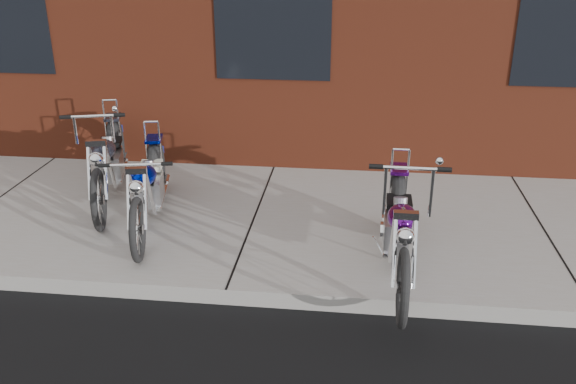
# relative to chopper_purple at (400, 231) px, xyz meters

# --- Properties ---
(ground) EXTENTS (120.00, 120.00, 0.00)m
(ground) POSITION_rel_chopper_purple_xyz_m (-1.46, -0.51, -0.54)
(ground) COLOR black
(ground) RESTS_ON ground
(sidewalk) EXTENTS (22.00, 3.00, 0.15)m
(sidewalk) POSITION_rel_chopper_purple_xyz_m (-1.46, 0.99, -0.46)
(sidewalk) COLOR #A39F9C
(sidewalk) RESTS_ON ground
(chopper_purple) EXTENTS (0.53, 2.16, 1.21)m
(chopper_purple) POSITION_rel_chopper_purple_xyz_m (0.00, 0.00, 0.00)
(chopper_purple) COLOR black
(chopper_purple) RESTS_ON sidewalk
(chopper_blue) EXTENTS (0.63, 2.09, 0.92)m
(chopper_blue) POSITION_rel_chopper_purple_xyz_m (-2.51, 0.71, -0.01)
(chopper_blue) COLOR black
(chopper_blue) RESTS_ON sidewalk
(chopper_third) EXTENTS (0.77, 2.20, 1.14)m
(chopper_third) POSITION_rel_chopper_purple_xyz_m (-3.18, 1.31, 0.02)
(chopper_third) COLOR black
(chopper_third) RESTS_ON sidewalk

